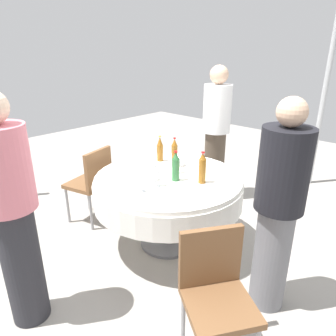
{
  "coord_description": "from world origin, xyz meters",
  "views": [
    {
      "loc": [
        -1.97,
        -1.85,
        1.87
      ],
      "look_at": [
        0.0,
        0.0,
        0.82
      ],
      "focal_mm": 33.19,
      "sensor_mm": 36.0,
      "label": 1
    }
  ],
  "objects_px": {
    "wine_glass_rear": "(152,170)",
    "person_mid": "(12,213)",
    "bottle_amber_mid": "(202,168)",
    "wine_glass_far": "(153,165)",
    "bottle_amber_south": "(174,153)",
    "person_left": "(216,132)",
    "wine_glass_front": "(141,179)",
    "plate_inner": "(115,176)",
    "plate_far": "(193,162)",
    "chair_outer": "(92,179)",
    "wine_glass_south": "(157,175)",
    "bottle_amber_left": "(160,149)",
    "chair_rear": "(215,287)",
    "bottle_green_east": "(176,167)",
    "wine_glass_outer": "(178,163)",
    "dining_table": "(168,190)",
    "person_east": "(278,207)"
  },
  "relations": [
    {
      "from": "wine_glass_rear",
      "to": "person_mid",
      "type": "relative_size",
      "value": 0.09
    },
    {
      "from": "bottle_amber_mid",
      "to": "wine_glass_far",
      "type": "relative_size",
      "value": 2.05
    },
    {
      "from": "bottle_amber_south",
      "to": "person_mid",
      "type": "relative_size",
      "value": 0.19
    },
    {
      "from": "person_left",
      "to": "wine_glass_front",
      "type": "bearing_deg",
      "value": -91.21
    },
    {
      "from": "wine_glass_rear",
      "to": "plate_inner",
      "type": "height_order",
      "value": "wine_glass_rear"
    },
    {
      "from": "bottle_amber_mid",
      "to": "plate_far",
      "type": "bearing_deg",
      "value": 47.68
    },
    {
      "from": "plate_far",
      "to": "chair_outer",
      "type": "bearing_deg",
      "value": 129.17
    },
    {
      "from": "wine_glass_south",
      "to": "chair_outer",
      "type": "height_order",
      "value": "wine_glass_south"
    },
    {
      "from": "person_left",
      "to": "wine_glass_rear",
      "type": "bearing_deg",
      "value": -92.87
    },
    {
      "from": "wine_glass_front",
      "to": "plate_far",
      "type": "xyz_separation_m",
      "value": [
        0.84,
        0.12,
        -0.1
      ]
    },
    {
      "from": "wine_glass_rear",
      "to": "chair_outer",
      "type": "bearing_deg",
      "value": 94.94
    },
    {
      "from": "bottle_amber_mid",
      "to": "wine_glass_far",
      "type": "xyz_separation_m",
      "value": [
        -0.17,
        0.45,
        -0.04
      ]
    },
    {
      "from": "bottle_amber_left",
      "to": "wine_glass_far",
      "type": "distance_m",
      "value": 0.41
    },
    {
      "from": "person_mid",
      "to": "wine_glass_front",
      "type": "bearing_deg",
      "value": -95.37
    },
    {
      "from": "plate_far",
      "to": "chair_rear",
      "type": "bearing_deg",
      "value": -135.98
    },
    {
      "from": "bottle_green_east",
      "to": "wine_glass_rear",
      "type": "bearing_deg",
      "value": 136.99
    },
    {
      "from": "bottle_amber_south",
      "to": "plate_inner",
      "type": "bearing_deg",
      "value": 157.33
    },
    {
      "from": "person_left",
      "to": "bottle_green_east",
      "type": "bearing_deg",
      "value": -85.23
    },
    {
      "from": "plate_inner",
      "to": "wine_glass_outer",
      "type": "bearing_deg",
      "value": -38.86
    },
    {
      "from": "bottle_amber_left",
      "to": "bottle_amber_mid",
      "type": "distance_m",
      "value": 0.7
    },
    {
      "from": "dining_table",
      "to": "plate_far",
      "type": "distance_m",
      "value": 0.47
    },
    {
      "from": "wine_glass_front",
      "to": "wine_glass_rear",
      "type": "distance_m",
      "value": 0.24
    },
    {
      "from": "bottle_amber_south",
      "to": "wine_glass_outer",
      "type": "height_order",
      "value": "bottle_amber_south"
    },
    {
      "from": "wine_glass_rear",
      "to": "chair_outer",
      "type": "relative_size",
      "value": 0.18
    },
    {
      "from": "plate_far",
      "to": "person_east",
      "type": "relative_size",
      "value": 0.16
    },
    {
      "from": "bottle_amber_mid",
      "to": "wine_glass_south",
      "type": "bearing_deg",
      "value": 144.99
    },
    {
      "from": "dining_table",
      "to": "person_mid",
      "type": "xyz_separation_m",
      "value": [
        -1.37,
        0.11,
        0.28
      ]
    },
    {
      "from": "wine_glass_south",
      "to": "wine_glass_rear",
      "type": "relative_size",
      "value": 1.02
    },
    {
      "from": "wine_glass_far",
      "to": "bottle_amber_left",
      "type": "bearing_deg",
      "value": 34.63
    },
    {
      "from": "bottle_amber_south",
      "to": "wine_glass_south",
      "type": "height_order",
      "value": "bottle_amber_south"
    },
    {
      "from": "bottle_amber_mid",
      "to": "person_left",
      "type": "bearing_deg",
      "value": 29.64
    },
    {
      "from": "dining_table",
      "to": "bottle_green_east",
      "type": "xyz_separation_m",
      "value": [
        -0.02,
        -0.11,
        0.28
      ]
    },
    {
      "from": "dining_table",
      "to": "chair_rear",
      "type": "height_order",
      "value": "chair_rear"
    },
    {
      "from": "person_left",
      "to": "chair_outer",
      "type": "height_order",
      "value": "person_left"
    },
    {
      "from": "bottle_amber_left",
      "to": "wine_glass_front",
      "type": "height_order",
      "value": "bottle_amber_left"
    },
    {
      "from": "wine_glass_far",
      "to": "person_left",
      "type": "height_order",
      "value": "person_left"
    },
    {
      "from": "wine_glass_outer",
      "to": "wine_glass_rear",
      "type": "relative_size",
      "value": 0.97
    },
    {
      "from": "bottle_amber_mid",
      "to": "chair_rear",
      "type": "relative_size",
      "value": 0.34
    },
    {
      "from": "person_left",
      "to": "person_mid",
      "type": "height_order",
      "value": "person_left"
    },
    {
      "from": "plate_far",
      "to": "dining_table",
      "type": "bearing_deg",
      "value": -172.88
    },
    {
      "from": "wine_glass_south",
      "to": "person_east",
      "type": "bearing_deg",
      "value": -79.54
    },
    {
      "from": "dining_table",
      "to": "person_left",
      "type": "xyz_separation_m",
      "value": [
        1.19,
        0.3,
        0.3
      ]
    },
    {
      "from": "wine_glass_front",
      "to": "person_east",
      "type": "height_order",
      "value": "person_east"
    },
    {
      "from": "wine_glass_far",
      "to": "plate_far",
      "type": "xyz_separation_m",
      "value": [
        0.52,
        -0.07,
        -0.09
      ]
    },
    {
      "from": "bottle_amber_left",
      "to": "wine_glass_rear",
      "type": "bearing_deg",
      "value": -142.55
    },
    {
      "from": "wine_glass_south",
      "to": "wine_glass_far",
      "type": "height_order",
      "value": "wine_glass_south"
    },
    {
      "from": "bottle_amber_south",
      "to": "person_mid",
      "type": "height_order",
      "value": "person_mid"
    },
    {
      "from": "bottle_amber_left",
      "to": "plate_inner",
      "type": "xyz_separation_m",
      "value": [
        -0.61,
        0.0,
        -0.12
      ]
    },
    {
      "from": "person_left",
      "to": "chair_outer",
      "type": "relative_size",
      "value": 1.94
    },
    {
      "from": "bottle_amber_left",
      "to": "chair_outer",
      "type": "relative_size",
      "value": 0.32
    }
  ]
}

